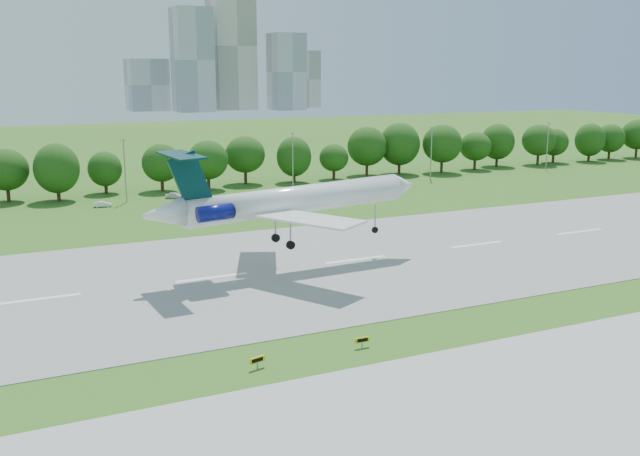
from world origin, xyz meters
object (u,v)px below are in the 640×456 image
at_px(airliner, 283,200).
at_px(taxi_sign_left, 257,360).
at_px(service_vehicle_a, 103,204).
at_px(service_vehicle_b, 175,195).

xyz_separation_m(airliner, taxi_sign_left, (-13.87, -27.84, -8.25)).
relative_size(taxi_sign_left, service_vehicle_a, 0.46).
bearing_deg(airliner, service_vehicle_b, 86.48).
distance_m(airliner, service_vehicle_a, 56.60).
bearing_deg(service_vehicle_b, service_vehicle_a, 131.55).
distance_m(airliner, taxi_sign_left, 32.18).
height_order(taxi_sign_left, service_vehicle_a, service_vehicle_a).
relative_size(airliner, service_vehicle_b, 10.31).
bearing_deg(airliner, service_vehicle_a, 101.41).
relative_size(taxi_sign_left, service_vehicle_b, 0.41).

